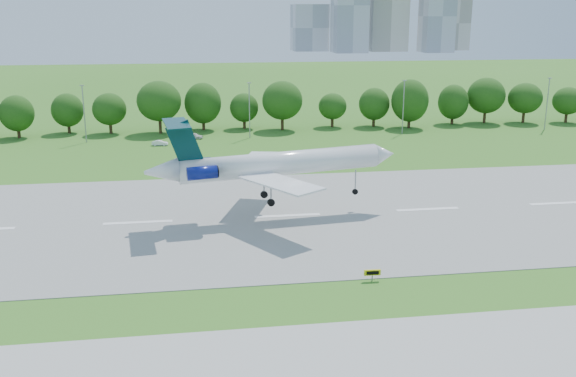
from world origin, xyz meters
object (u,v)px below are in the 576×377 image
(taxi_sign_left, at_px, (372,273))
(service_vehicle_a, at_px, (160,143))
(airliner, at_px, (268,164))
(service_vehicle_b, at_px, (195,136))

(taxi_sign_left, height_order, service_vehicle_a, taxi_sign_left)
(service_vehicle_a, bearing_deg, taxi_sign_left, -154.99)
(airliner, bearing_deg, taxi_sign_left, -77.22)
(taxi_sign_left, relative_size, service_vehicle_a, 0.53)
(service_vehicle_b, bearing_deg, airliner, -147.87)
(taxi_sign_left, bearing_deg, service_vehicle_b, 104.32)
(service_vehicle_a, bearing_deg, airliner, -155.56)
(taxi_sign_left, relative_size, service_vehicle_b, 0.47)
(taxi_sign_left, xyz_separation_m, service_vehicle_b, (-17.60, 80.75, -0.28))
(service_vehicle_a, distance_m, service_vehicle_b, 9.74)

